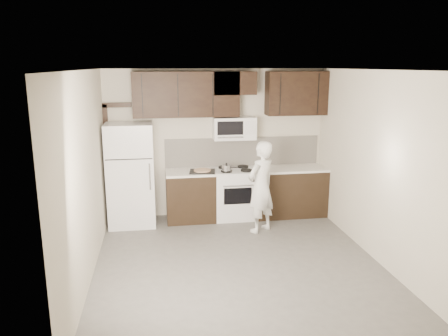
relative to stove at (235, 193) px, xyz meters
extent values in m
plane|color=#53514D|center=(-0.30, -1.94, -0.46)|extent=(4.50, 4.50, 0.00)
plane|color=#BAB39E|center=(-0.30, 0.31, 0.89)|extent=(4.00, 0.00, 4.00)
plane|color=white|center=(-0.30, -1.94, 2.24)|extent=(4.50, 4.50, 0.00)
cube|color=black|center=(-0.81, 0.00, -0.03)|extent=(0.87, 0.62, 0.87)
cube|color=black|center=(1.04, 0.00, -0.03)|extent=(1.32, 0.62, 0.87)
cube|color=white|center=(-0.81, 0.00, 0.43)|extent=(0.87, 0.64, 0.04)
cube|color=white|center=(1.04, 0.00, 0.43)|extent=(1.32, 0.64, 0.04)
cube|color=silver|center=(0.00, 0.00, -0.02)|extent=(0.76, 0.62, 0.89)
cube|color=silver|center=(0.00, 0.00, 0.44)|extent=(0.76, 0.62, 0.02)
cube|color=black|center=(0.00, -0.30, 0.04)|extent=(0.50, 0.01, 0.30)
cylinder|color=silver|center=(0.00, -0.34, 0.24)|extent=(0.55, 0.02, 0.02)
cylinder|color=black|center=(-0.18, -0.15, 0.46)|extent=(0.20, 0.20, 0.03)
cylinder|color=black|center=(0.18, -0.15, 0.46)|extent=(0.20, 0.20, 0.03)
cylinder|color=black|center=(-0.18, 0.15, 0.46)|extent=(0.20, 0.20, 0.03)
cylinder|color=black|center=(0.18, 0.15, 0.46)|extent=(0.20, 0.20, 0.03)
cube|color=beige|center=(0.20, 0.30, 0.72)|extent=(2.90, 0.02, 0.54)
cube|color=black|center=(-0.85, 0.14, 1.80)|extent=(1.85, 0.35, 0.78)
cube|color=black|center=(1.15, 0.14, 1.80)|extent=(1.10, 0.35, 0.78)
cube|color=black|center=(0.00, 0.14, 1.99)|extent=(0.76, 0.35, 0.40)
cube|color=silver|center=(0.00, 0.12, 1.19)|extent=(0.76, 0.38, 0.40)
cube|color=black|center=(-0.10, -0.07, 1.22)|extent=(0.46, 0.01, 0.24)
cube|color=silver|center=(0.26, -0.07, 1.22)|extent=(0.18, 0.01, 0.24)
cylinder|color=silver|center=(-0.10, -0.10, 1.06)|extent=(0.46, 0.02, 0.02)
cube|color=silver|center=(-1.85, -0.05, 0.44)|extent=(0.80, 0.72, 1.80)
cube|color=black|center=(-1.85, -0.41, 0.79)|extent=(0.77, 0.01, 0.02)
cylinder|color=silver|center=(-1.52, -0.44, 0.49)|extent=(0.03, 0.03, 0.45)
cube|color=black|center=(-2.26, 0.27, 0.59)|extent=(0.08, 0.08, 2.10)
cube|color=black|center=(-2.05, 0.27, 1.62)|extent=(0.50, 0.08, 0.08)
cylinder|color=silver|center=(-0.18, -0.15, 0.51)|extent=(0.17, 0.17, 0.13)
sphere|color=black|center=(-0.18, -0.15, 0.59)|extent=(0.04, 0.04, 0.04)
cylinder|color=black|center=(-0.05, -0.16, 0.53)|extent=(0.16, 0.04, 0.02)
cube|color=black|center=(-0.60, -0.10, 0.46)|extent=(0.49, 0.39, 0.02)
cylinder|color=beige|center=(-0.60, -0.10, 0.48)|extent=(0.34, 0.34, 0.02)
imported|color=white|center=(0.31, -0.74, 0.32)|extent=(0.68, 0.63, 1.55)
camera|label=1|loc=(-1.38, -7.58, 2.30)|focal=35.00mm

